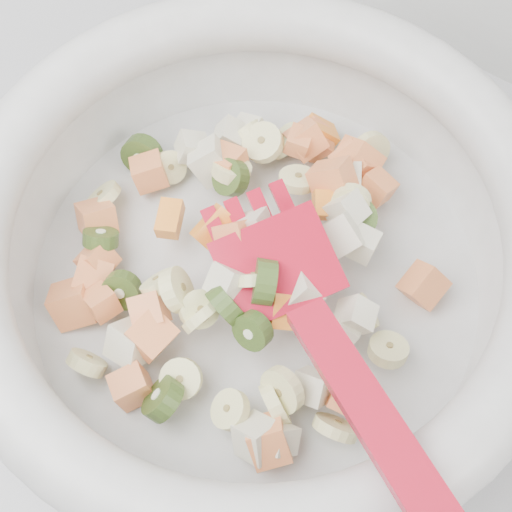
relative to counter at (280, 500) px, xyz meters
The scene contains 2 objects.
counter is the anchor object (origin of this frame).
mixing_bowl 0.51m from the counter, 150.88° to the left, with size 0.41×0.36×0.14m.
Camera 1 is at (0.07, 1.31, 1.37)m, focal length 55.00 mm.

